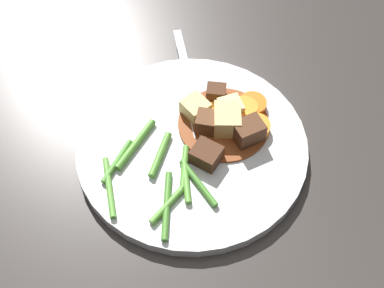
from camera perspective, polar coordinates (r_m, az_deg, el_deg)
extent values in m
plane|color=#383330|center=(0.66, 0.00, -0.70)|extent=(3.00, 3.00, 0.00)
cylinder|color=white|center=(0.65, 0.00, -0.35)|extent=(0.26, 0.26, 0.01)
cylinder|color=brown|center=(0.66, 3.42, 1.76)|extent=(0.11, 0.11, 0.00)
cylinder|color=orange|center=(0.67, 5.43, 3.29)|extent=(0.04, 0.04, 0.01)
cylinder|color=orange|center=(0.68, 5.89, 4.10)|extent=(0.05, 0.05, 0.01)
cylinder|color=orange|center=(0.67, 2.38, 2.92)|extent=(0.05, 0.05, 0.01)
cylinder|color=orange|center=(0.66, 6.31, 1.66)|extent=(0.04, 0.04, 0.01)
cube|color=#E5CC7A|center=(0.65, 3.54, 2.40)|extent=(0.05, 0.05, 0.03)
cube|color=#E5CC7A|center=(0.66, 0.34, 3.58)|extent=(0.03, 0.03, 0.02)
cube|color=#EAD68C|center=(0.67, 3.86, 3.60)|extent=(0.03, 0.03, 0.02)
cube|color=#4C2B19|center=(0.68, 2.42, 5.06)|extent=(0.03, 0.03, 0.02)
cube|color=#4C2B19|center=(0.63, 1.59, -0.99)|extent=(0.04, 0.04, 0.02)
cube|color=#56331E|center=(0.64, 5.65, 1.23)|extent=(0.04, 0.03, 0.03)
cube|color=brown|center=(0.65, 1.53, 2.11)|extent=(0.03, 0.03, 0.02)
cylinder|color=#599E38|center=(0.65, -5.67, -0.02)|extent=(0.07, 0.04, 0.01)
cylinder|color=#599E38|center=(0.64, -3.21, -1.06)|extent=(0.05, 0.04, 0.01)
cylinder|color=#4C8E33|center=(0.62, 0.65, -3.93)|extent=(0.01, 0.07, 0.01)
cylinder|color=#4C8E33|center=(0.60, -2.55, -6.17)|extent=(0.06, 0.07, 0.01)
cylinder|color=#599E38|center=(0.60, -2.50, -6.17)|extent=(0.05, 0.02, 0.01)
cylinder|color=#599E38|center=(0.63, -0.77, -2.32)|extent=(0.04, 0.05, 0.01)
cylinder|color=#4C8E33|center=(0.64, -7.50, -1.74)|extent=(0.06, 0.03, 0.01)
cylinder|color=#66AD42|center=(0.62, -0.61, -3.69)|extent=(0.03, 0.05, 0.01)
cylinder|color=#66AD42|center=(0.62, -8.28, -4.30)|extent=(0.04, 0.07, 0.01)
cube|color=silver|center=(0.72, -0.73, 8.13)|extent=(0.06, 0.11, 0.00)
cube|color=silver|center=(0.68, 0.26, 4.09)|extent=(0.03, 0.03, 0.00)
cylinder|color=silver|center=(0.66, -0.06, 1.98)|extent=(0.02, 0.04, 0.00)
cylinder|color=silver|center=(0.66, 0.48, 2.06)|extent=(0.02, 0.04, 0.00)
cylinder|color=silver|center=(0.66, 1.01, 2.14)|extent=(0.02, 0.04, 0.00)
cylinder|color=silver|center=(0.66, 1.54, 2.22)|extent=(0.02, 0.04, 0.00)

